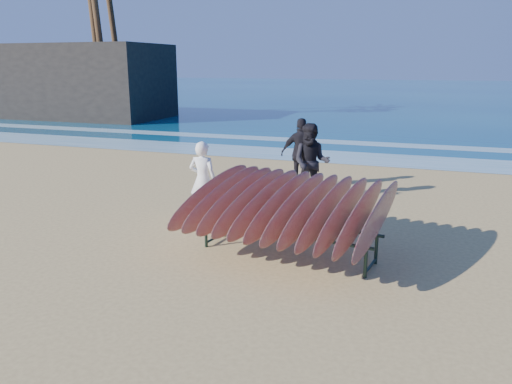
% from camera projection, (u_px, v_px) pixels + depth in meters
% --- Properties ---
extents(ground, '(120.00, 120.00, 0.00)m').
position_uv_depth(ground, '(241.00, 255.00, 8.77)').
color(ground, tan).
rests_on(ground, ground).
extents(ocean, '(160.00, 160.00, 0.00)m').
position_uv_depth(ocean, '(406.00, 92.00, 59.07)').
color(ocean, navy).
rests_on(ocean, ground).
extents(foam_near, '(160.00, 160.00, 0.00)m').
position_uv_depth(foam_near, '(340.00, 157.00, 17.92)').
color(foam_near, white).
rests_on(foam_near, ground).
extents(foam_far, '(160.00, 160.00, 0.00)m').
position_uv_depth(foam_far, '(354.00, 143.00, 21.12)').
color(foam_far, white).
rests_on(foam_far, ground).
extents(surfboard_rack, '(3.55, 3.26, 1.45)m').
position_uv_depth(surfboard_rack, '(288.00, 206.00, 8.55)').
color(surfboard_rack, '#1B2B24').
rests_on(surfboard_rack, ground).
extents(person_white, '(0.62, 0.41, 1.69)m').
position_uv_depth(person_white, '(203.00, 180.00, 10.68)').
color(person_white, white).
rests_on(person_white, ground).
extents(person_dark_a, '(0.98, 0.79, 1.89)m').
position_uv_depth(person_dark_a, '(311.00, 163.00, 12.04)').
color(person_dark_a, black).
rests_on(person_dark_a, ground).
extents(person_dark_b, '(1.19, 0.76, 1.88)m').
position_uv_depth(person_dark_b, '(302.00, 153.00, 13.31)').
color(person_dark_b, black).
rests_on(person_dark_b, ground).
extents(building, '(9.90, 5.50, 4.40)m').
position_uv_depth(building, '(84.00, 81.00, 30.70)').
color(building, '#2D2823').
rests_on(building, ground).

